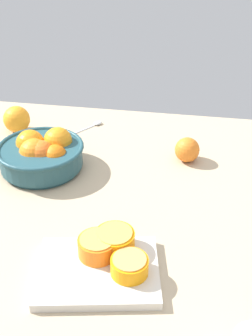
{
  "coord_description": "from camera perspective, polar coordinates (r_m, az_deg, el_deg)",
  "views": [
    {
      "loc": [
        11.86,
        -84.05,
        64.85
      ],
      "look_at": [
        -3.22,
        3.21,
        8.45
      ],
      "focal_mm": 45.43,
      "sensor_mm": 36.0,
      "label": 1
    }
  ],
  "objects": [
    {
      "name": "spoon",
      "position": [
        1.42,
        -5.1,
        5.48
      ],
      "size": [
        11.3,
        14.58,
        1.0
      ],
      "color": "silver",
      "rests_on": "ground_plane"
    },
    {
      "name": "loose_orange_1",
      "position": [
        1.24,
        8.21,
        2.44
      ],
      "size": [
        7.16,
        7.16,
        7.16
      ],
      "primitive_type": "sphere",
      "color": "orange",
      "rests_on": "ground_plane"
    },
    {
      "name": "orange_half_0",
      "position": [
        0.9,
        -1.51,
        -9.68
      ],
      "size": [
        8.42,
        8.42,
        4.47
      ],
      "color": "orange",
      "rests_on": "cutting_board"
    },
    {
      "name": "orange_half_1",
      "position": [
        0.86,
        0.47,
        -12.97
      ],
      "size": [
        7.58,
        7.58,
        3.74
      ],
      "color": "orange",
      "rests_on": "cutting_board"
    },
    {
      "name": "loose_orange_2",
      "position": [
        1.43,
        -14.46,
        6.36
      ],
      "size": [
        8.59,
        8.59,
        8.59
      ],
      "primitive_type": "sphere",
      "color": "orange",
      "rests_on": "ground_plane"
    },
    {
      "name": "orange_half_2",
      "position": [
        0.89,
        -3.87,
        -10.44
      ],
      "size": [
        8.13,
        8.13,
        4.29
      ],
      "color": "orange",
      "rests_on": "cutting_board"
    },
    {
      "name": "fruit_bowl",
      "position": [
        1.2,
        -11.24,
        1.91
      ],
      "size": [
        24.12,
        24.12,
        10.83
      ],
      "color": "#234C56",
      "rests_on": "ground_plane"
    },
    {
      "name": "ground_plane",
      "position": [
        1.08,
        1.4,
        -5.53
      ],
      "size": [
        135.69,
        108.78,
        3.0
      ],
      "primitive_type": "cube",
      "color": "tan"
    },
    {
      "name": "cutting_board",
      "position": [
        0.89,
        -3.78,
        -13.66
      ],
      "size": [
        27.63,
        22.8,
        1.95
      ],
      "primitive_type": "cube",
      "rotation": [
        0.0,
        0.0,
        0.19
      ],
      "color": "beige",
      "rests_on": "ground_plane"
    }
  ]
}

